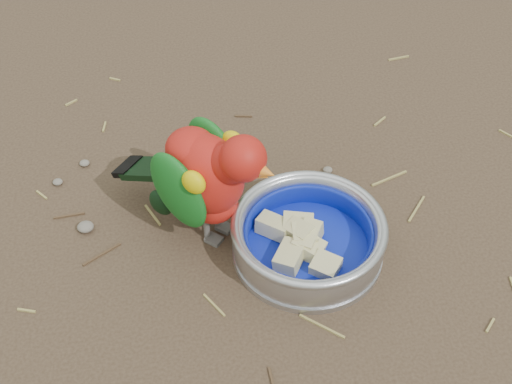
{
  "coord_description": "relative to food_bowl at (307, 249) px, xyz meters",
  "views": [
    {
      "loc": [
        -0.13,
        -0.63,
        0.76
      ],
      "look_at": [
        -0.04,
        0.04,
        0.08
      ],
      "focal_mm": 50.0,
      "sensor_mm": 36.0,
      "label": 1
    }
  ],
  "objects": [
    {
      "name": "ground_debris",
      "position": [
        -0.0,
        0.09,
        -0.01
      ],
      "size": [
        0.9,
        0.8,
        0.01
      ],
      "primitive_type": null,
      "color": "#9A8B4B",
      "rests_on": "ground"
    },
    {
      "name": "lory_parrot",
      "position": [
        -0.13,
        0.06,
        0.09
      ],
      "size": [
        0.25,
        0.24,
        0.19
      ],
      "primitive_type": null,
      "rotation": [
        0.0,
        0.0,
        -2.27
      ],
      "color": "#AF1912",
      "rests_on": "ground"
    },
    {
      "name": "food_bowl",
      "position": [
        0.0,
        0.0,
        0.0
      ],
      "size": [
        0.21,
        0.21,
        0.02
      ],
      "primitive_type": "cylinder",
      "color": "#B2B2BA",
      "rests_on": "ground"
    },
    {
      "name": "fruit_wedges",
      "position": [
        -0.0,
        0.0,
        0.02
      ],
      "size": [
        0.13,
        0.13,
        0.03
      ],
      "primitive_type": null,
      "color": "beige",
      "rests_on": "food_bowl"
    },
    {
      "name": "bowl_wall",
      "position": [
        0.0,
        0.0,
        0.03
      ],
      "size": [
        0.21,
        0.21,
        0.04
      ],
      "primitive_type": null,
      "color": "#B2B2BA",
      "rests_on": "food_bowl"
    },
    {
      "name": "ground",
      "position": [
        -0.03,
        0.01,
        -0.01
      ],
      "size": [
        60.0,
        60.0,
        0.0
      ],
      "primitive_type": "plane",
      "color": "#453426"
    }
  ]
}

